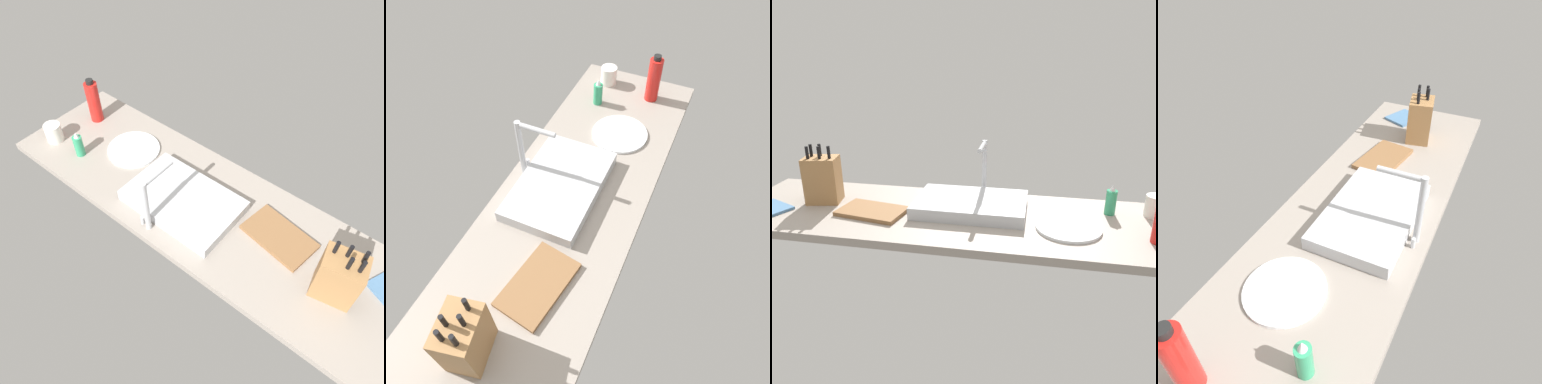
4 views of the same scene
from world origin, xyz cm
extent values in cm
cube|color=gray|center=(0.00, 0.00, 1.75)|extent=(195.52, 58.38, 3.50)
cube|color=#B7BABF|center=(7.23, 5.86, 6.18)|extent=(47.96, 31.27, 5.35)
cylinder|color=#B7BABF|center=(10.36, 24.19, 17.07)|extent=(2.40, 2.40, 27.15)
cylinder|color=#B7BABF|center=(10.36, 16.27, 29.65)|extent=(2.00, 15.85, 2.00)
cylinder|color=#B7BABF|center=(13.86, 24.19, 5.50)|extent=(1.60, 1.60, 4.00)
cube|color=#9E7042|center=(-60.81, 3.16, 14.07)|extent=(16.60, 13.85, 21.13)
cylinder|color=black|center=(-64.77, 0.07, 27.40)|extent=(1.65, 1.65, 5.54)
cylinder|color=black|center=(-65.34, 4.03, 27.40)|extent=(1.65, 1.65, 5.54)
cylinder|color=black|center=(-59.83, 1.16, 27.40)|extent=(1.65, 1.65, 5.54)
cylinder|color=black|center=(-61.80, 5.34, 27.40)|extent=(1.65, 1.65, 5.54)
cylinder|color=black|center=(-55.80, 2.45, 27.40)|extent=(1.65, 1.65, 5.54)
cube|color=brown|center=(-34.04, -5.38, 4.40)|extent=(30.54, 21.28, 1.80)
cylinder|color=#2D9966|center=(66.47, 13.07, 8.87)|extent=(4.50, 4.50, 10.73)
cone|color=silver|center=(66.47, 13.07, 15.63)|extent=(2.48, 2.48, 2.80)
cylinder|color=red|center=(80.73, -10.41, 14.41)|extent=(6.63, 6.63, 21.82)
cylinder|color=black|center=(80.73, -10.41, 26.42)|extent=(3.64, 3.64, 2.20)
cylinder|color=white|center=(48.37, -5.21, 4.10)|extent=(25.67, 25.67, 1.20)
cylinder|color=silver|center=(84.57, 14.14, 8.16)|extent=(8.30, 8.30, 9.31)
camera|label=1|loc=(-62.17, 85.02, 134.10)|focal=35.99mm
camera|label=2|loc=(-80.89, -40.66, 123.20)|focal=35.51mm
camera|label=3|loc=(34.26, -149.23, 72.15)|focal=36.47mm
camera|label=4|loc=(100.34, 41.54, 93.27)|focal=33.13mm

